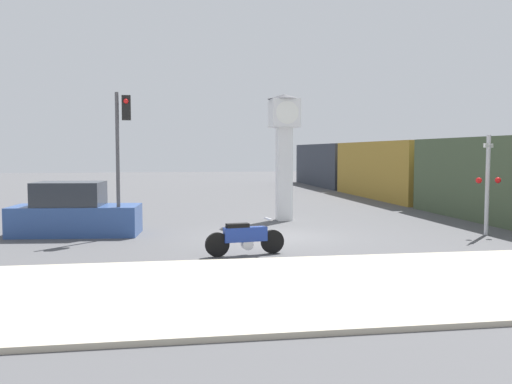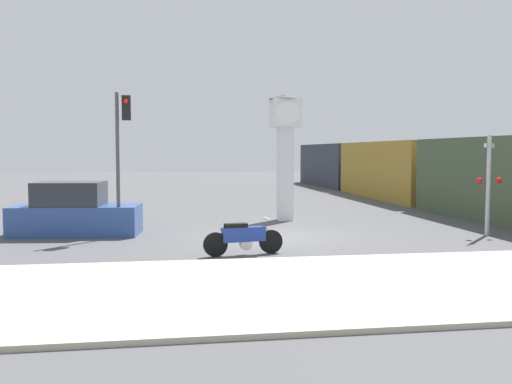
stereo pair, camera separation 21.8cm
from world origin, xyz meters
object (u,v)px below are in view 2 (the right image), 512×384
object	(u,v)px
freight_train	(392,170)
railroad_crossing_signal	(489,181)
motorcycle	(243,238)
clock_tower	(285,137)
traffic_light	(122,139)
parked_car	(75,213)

from	to	relation	value
freight_train	railroad_crossing_signal	size ratio (longest dim) A/B	10.78
motorcycle	freight_train	bearing A→B (deg)	47.23
railroad_crossing_signal	clock_tower	bearing A→B (deg)	138.51
motorcycle	traffic_light	world-z (taller)	traffic_light
parked_car	traffic_light	bearing A→B (deg)	-20.10
motorcycle	freight_train	distance (m)	21.03
freight_train	motorcycle	bearing A→B (deg)	-123.06
motorcycle	railroad_crossing_signal	xyz separation A→B (m)	(8.59, 2.35, 1.37)
freight_train	railroad_crossing_signal	xyz separation A→B (m)	(-2.86, -15.24, 0.15)
clock_tower	railroad_crossing_signal	world-z (taller)	clock_tower
traffic_light	railroad_crossing_signal	distance (m)	12.25
traffic_light	parked_car	xyz separation A→B (m)	(-1.66, 0.82, -2.48)
motorcycle	clock_tower	distance (m)	8.54
clock_tower	freight_train	bearing A→B (deg)	49.05
clock_tower	parked_car	bearing A→B (deg)	-159.88
traffic_light	railroad_crossing_signal	bearing A→B (deg)	-7.03
clock_tower	parked_car	xyz separation A→B (m)	(-7.87, -2.88, -2.65)
motorcycle	parked_car	xyz separation A→B (m)	(-5.14, 4.66, 0.28)
freight_train	parked_car	size ratio (longest dim) A/B	8.32
freight_train	parked_car	bearing A→B (deg)	-142.06
motorcycle	clock_tower	bearing A→B (deg)	60.41
traffic_light	railroad_crossing_signal	xyz separation A→B (m)	(12.08, -1.49, -1.38)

